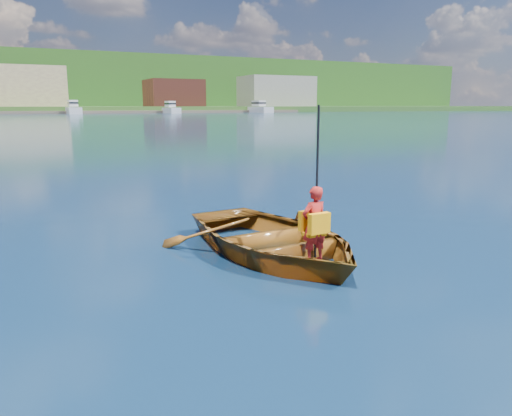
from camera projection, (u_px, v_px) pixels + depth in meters
ground at (337, 250)px, 8.32m from camera, size 600.00×600.00×0.00m
rowboat at (272, 238)px, 8.02m from camera, size 3.19×4.21×0.82m
child_paddler at (314, 223)px, 7.25m from camera, size 0.43×0.37×2.27m
shoreline at (26, 87)px, 215.74m from camera, size 400.00×140.00×22.00m
dock at (54, 112)px, 141.39m from camera, size 160.05×9.03×0.80m
waterfront_buildings at (3, 87)px, 149.62m from camera, size 202.00×16.00×14.00m
marina_yachts at (34, 109)px, 134.79m from camera, size 147.24×12.57×4.26m
hillside_trees at (11, 67)px, 216.29m from camera, size 271.59×77.24×24.96m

